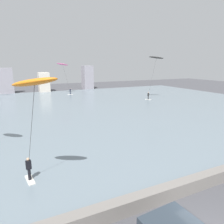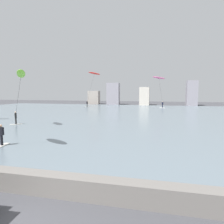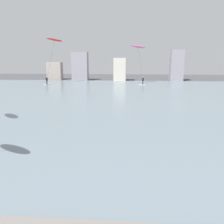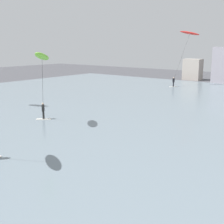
% 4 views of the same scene
% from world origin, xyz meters
% --- Properties ---
extents(water_bay, '(84.00, 52.00, 0.10)m').
position_xyz_m(water_bay, '(0.00, 30.01, 0.05)').
color(water_bay, slate).
rests_on(water_bay, ground).
extents(far_shore_buildings, '(33.22, 5.23, 7.28)m').
position_xyz_m(far_shore_buildings, '(-0.15, 57.44, 3.10)').
color(far_shore_buildings, '#A89E93').
rests_on(far_shore_buildings, ground).
extents(kitesurfer_pink, '(3.68, 4.27, 8.06)m').
position_xyz_m(kitesurfer_pink, '(4.75, 49.50, 7.14)').
color(kitesurfer_pink, silver).
rests_on(kitesurfer_pink, water_bay).
extents(kitesurfer_red, '(3.45, 4.96, 9.57)m').
position_xyz_m(kitesurfer_red, '(-12.76, 49.03, 8.37)').
color(kitesurfer_red, silver).
rests_on(kitesurfer_red, water_bay).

